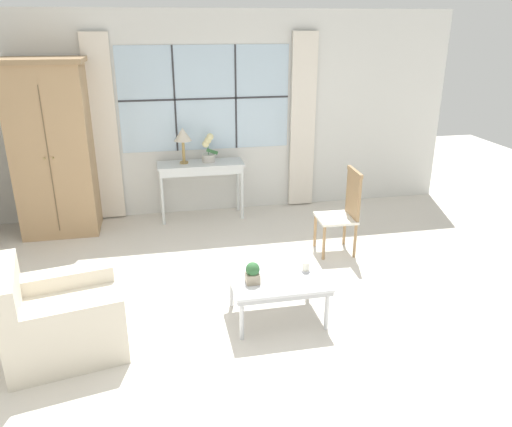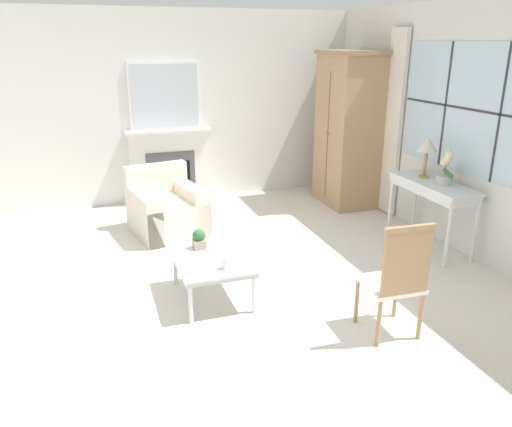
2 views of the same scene
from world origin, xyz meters
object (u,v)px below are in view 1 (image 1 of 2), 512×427
at_px(table_lamp, 183,136).
at_px(side_chair_wooden, 345,208).
at_px(potted_orchid, 208,150).
at_px(armchair_upholstered, 60,321).
at_px(potted_plant_small, 253,273).
at_px(console_table, 201,169).
at_px(coffee_table, 277,281).
at_px(armoire, 53,149).
at_px(pillar_candle, 306,267).

xyz_separation_m(table_lamp, side_chair_wooden, (1.78, -1.51, -0.62)).
bearing_deg(potted_orchid, side_chair_wooden, -46.80).
xyz_separation_m(potted_orchid, side_chair_wooden, (1.44, -1.53, -0.40)).
xyz_separation_m(armchair_upholstered, potted_plant_small, (1.66, 0.07, 0.24)).
height_order(console_table, coffee_table, console_table).
bearing_deg(armoire, console_table, 3.35).
distance_m(console_table, armchair_upholstered, 3.27).
bearing_deg(potted_orchid, table_lamp, -177.07).
bearing_deg(side_chair_wooden, pillar_candle, -124.98).
bearing_deg(console_table, potted_orchid, 17.69).
bearing_deg(table_lamp, armoire, -175.48).
xyz_separation_m(armoire, pillar_candle, (2.59, -2.59, -0.65)).
height_order(console_table, armchair_upholstered, armchair_upholstered).
bearing_deg(coffee_table, table_lamp, 103.12).
distance_m(console_table, coffee_table, 2.81).
xyz_separation_m(console_table, armchair_upholstered, (-1.48, -2.88, -0.42)).
bearing_deg(potted_orchid, console_table, -162.31).
xyz_separation_m(armoire, coffee_table, (2.30, -2.65, -0.74)).
relative_size(table_lamp, side_chair_wooden, 0.48).
bearing_deg(potted_plant_small, table_lamp, 98.06).
bearing_deg(armchair_upholstered, coffee_table, 3.90).
bearing_deg(coffee_table, potted_plant_small, -166.17).
height_order(table_lamp, potted_orchid, table_lamp).
relative_size(console_table, potted_plant_small, 5.93).
height_order(console_table, potted_plant_small, console_table).
height_order(table_lamp, side_chair_wooden, table_lamp).
xyz_separation_m(console_table, pillar_candle, (0.71, -2.70, -0.24)).
relative_size(potted_orchid, pillar_candle, 3.65).
relative_size(potted_orchid, coffee_table, 0.45).
bearing_deg(side_chair_wooden, armoire, 158.05).
relative_size(armoire, potted_plant_small, 11.14).
bearing_deg(coffee_table, pillar_candle, 11.46).
relative_size(side_chair_wooden, potted_plant_small, 5.13).
distance_m(coffee_table, pillar_candle, 0.31).
distance_m(table_lamp, potted_orchid, 0.41).
bearing_deg(potted_orchid, pillar_candle, -77.75).
bearing_deg(side_chair_wooden, potted_orchid, 133.20).
relative_size(armchair_upholstered, pillar_candle, 9.73).
height_order(potted_orchid, side_chair_wooden, potted_orchid).
bearing_deg(console_table, potted_plant_small, -86.33).
distance_m(armoire, potted_orchid, 2.00).
height_order(armchair_upholstered, side_chair_wooden, side_chair_wooden).
bearing_deg(console_table, table_lamp, 174.54).
distance_m(side_chair_wooden, pillar_candle, 1.47).
distance_m(side_chair_wooden, coffee_table, 1.71).
relative_size(armoire, potted_orchid, 5.60).
xyz_separation_m(side_chair_wooden, potted_plant_small, (-1.38, -1.32, -0.04)).
relative_size(potted_orchid, side_chair_wooden, 0.39).
bearing_deg(armoire, pillar_candle, -45.02).
height_order(armchair_upholstered, pillar_candle, armchair_upholstered).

